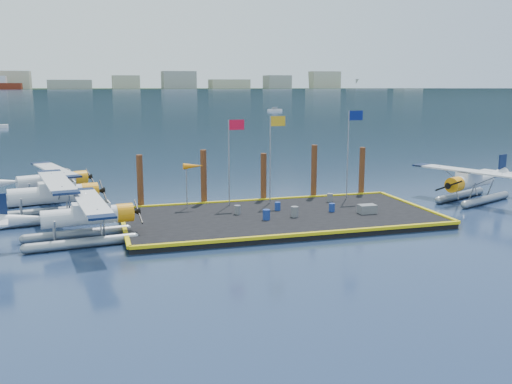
# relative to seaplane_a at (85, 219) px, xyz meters

# --- Properties ---
(ground) EXTENTS (4000.00, 4000.00, 0.00)m
(ground) POSITION_rel_seaplane_a_xyz_m (12.18, 1.87, -1.37)
(ground) COLOR #19294B
(ground) RESTS_ON ground
(dock) EXTENTS (20.00, 10.00, 0.40)m
(dock) POSITION_rel_seaplane_a_xyz_m (12.18, 1.87, -1.17)
(dock) COLOR black
(dock) RESTS_ON ground
(dock_bumpers) EXTENTS (20.25, 10.25, 0.18)m
(dock_bumpers) POSITION_rel_seaplane_a_xyz_m (12.18, 1.87, -0.88)
(dock_bumpers) COLOR #D3BB0C
(dock_bumpers) RESTS_ON dock
(far_backdrop) EXTENTS (3050.00, 2050.00, 810.00)m
(far_backdrop) POSITION_rel_seaplane_a_xyz_m (252.09, 1739.38, 8.08)
(far_backdrop) COLOR black
(far_backdrop) RESTS_ON ground
(seaplane_a) EXTENTS (8.09, 8.92, 3.15)m
(seaplane_a) POSITION_rel_seaplane_a_xyz_m (0.00, 0.00, 0.00)
(seaplane_a) COLOR gray
(seaplane_a) RESTS_ON ground
(seaplane_b) EXTENTS (9.09, 9.95, 3.52)m
(seaplane_b) POSITION_rel_seaplane_a_xyz_m (-2.16, 6.20, 0.16)
(seaplane_b) COLOR gray
(seaplane_b) RESTS_ON ground
(seaplane_c) EXTENTS (8.48, 9.07, 3.25)m
(seaplane_c) POSITION_rel_seaplane_a_xyz_m (-2.61, 12.90, 0.04)
(seaplane_c) COLOR gray
(seaplane_c) RESTS_ON ground
(seaplane_d) EXTENTS (8.50, 8.93, 3.27)m
(seaplane_d) POSITION_rel_seaplane_a_xyz_m (28.02, 3.68, 0.05)
(seaplane_d) COLOR gray
(seaplane_d) RESTS_ON ground
(drum_0) EXTENTS (0.42, 0.42, 0.59)m
(drum_0) POSITION_rel_seaplane_a_xyz_m (9.56, 2.87, -0.68)
(drum_0) COLOR slate
(drum_0) RESTS_ON dock
(drum_1) EXTENTS (0.48, 0.48, 0.67)m
(drum_1) POSITION_rel_seaplane_a_xyz_m (12.92, 1.11, -0.64)
(drum_1) COLOR slate
(drum_1) RESTS_ON dock
(drum_2) EXTENTS (0.40, 0.40, 0.56)m
(drum_2) POSITION_rel_seaplane_a_xyz_m (15.83, 1.83, -0.69)
(drum_2) COLOR navy
(drum_2) RESTS_ON dock
(drum_3) EXTENTS (0.46, 0.46, 0.65)m
(drum_3) POSITION_rel_seaplane_a_xyz_m (10.94, 0.86, -0.65)
(drum_3) COLOR navy
(drum_3) RESTS_ON dock
(drum_4) EXTENTS (0.43, 0.43, 0.60)m
(drum_4) POSITION_rel_seaplane_a_xyz_m (16.99, 4.85, -0.67)
(drum_4) COLOR slate
(drum_4) RESTS_ON dock
(drum_5) EXTENTS (0.39, 0.39, 0.55)m
(drum_5) POSITION_rel_seaplane_a_xyz_m (12.47, 3.25, -0.70)
(drum_5) COLOR navy
(drum_5) RESTS_ON dock
(crate) EXTENTS (1.14, 0.76, 0.57)m
(crate) POSITION_rel_seaplane_a_xyz_m (17.89, 0.76, -0.69)
(crate) COLOR slate
(crate) RESTS_ON dock
(flagpole_red) EXTENTS (1.14, 0.08, 6.00)m
(flagpole_red) POSITION_rel_seaplane_a_xyz_m (9.89, 5.67, 3.02)
(flagpole_red) COLOR gray
(flagpole_red) RESTS_ON dock
(flagpole_yellow) EXTENTS (1.14, 0.08, 6.20)m
(flagpole_yellow) POSITION_rel_seaplane_a_xyz_m (12.89, 5.67, 3.14)
(flagpole_yellow) COLOR gray
(flagpole_yellow) RESTS_ON dock
(flagpole_blue) EXTENTS (1.14, 0.08, 6.50)m
(flagpole_blue) POSITION_rel_seaplane_a_xyz_m (18.88, 5.67, 3.31)
(flagpole_blue) COLOR gray
(flagpole_blue) RESTS_ON dock
(windsock) EXTENTS (1.40, 0.44, 3.12)m
(windsock) POSITION_rel_seaplane_a_xyz_m (7.16, 5.67, 1.85)
(windsock) COLOR gray
(windsock) RESTS_ON dock
(piling_0) EXTENTS (0.44, 0.44, 4.00)m
(piling_0) POSITION_rel_seaplane_a_xyz_m (3.68, 7.27, 0.63)
(piling_0) COLOR #4A2615
(piling_0) RESTS_ON ground
(piling_1) EXTENTS (0.44, 0.44, 4.20)m
(piling_1) POSITION_rel_seaplane_a_xyz_m (8.18, 7.27, 0.73)
(piling_1) COLOR #4A2615
(piling_1) RESTS_ON ground
(piling_2) EXTENTS (0.44, 0.44, 3.80)m
(piling_2) POSITION_rel_seaplane_a_xyz_m (12.68, 7.27, 0.53)
(piling_2) COLOR #4A2615
(piling_2) RESTS_ON ground
(piling_3) EXTENTS (0.44, 0.44, 4.30)m
(piling_3) POSITION_rel_seaplane_a_xyz_m (16.68, 7.27, 0.78)
(piling_3) COLOR #4A2615
(piling_3) RESTS_ON ground
(piling_4) EXTENTS (0.44, 0.44, 4.00)m
(piling_4) POSITION_rel_seaplane_a_xyz_m (20.68, 7.27, 0.63)
(piling_4) COLOR #4A2615
(piling_4) RESTS_ON ground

